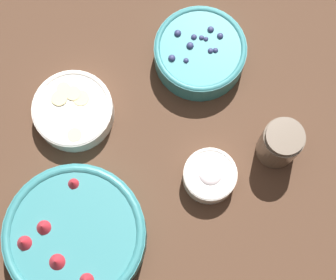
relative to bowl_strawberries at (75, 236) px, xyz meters
The scene contains 6 objects.
ground_plane 0.24m from the bowl_strawberries, ahead, with size 4.00×4.00×0.00m, color #4C3323.
bowl_strawberries is the anchor object (origin of this frame).
bowl_blueberries 0.44m from the bowl_strawberries, ahead, with size 0.19×0.19×0.07m.
bowl_bananas 0.25m from the bowl_strawberries, 35.62° to the left, with size 0.16×0.16×0.05m.
bowl_cream 0.28m from the bowl_strawberries, 33.67° to the right, with size 0.10×0.10×0.05m.
jar_chocolate 0.43m from the bowl_strawberries, 34.05° to the right, with size 0.08×0.08×0.11m.
Camera 1 is at (-0.23, -0.17, 1.09)m, focal length 60.00 mm.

